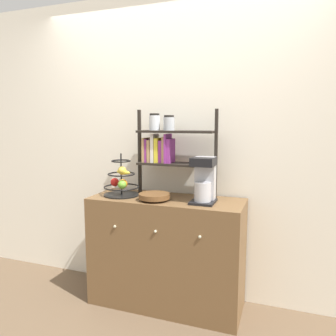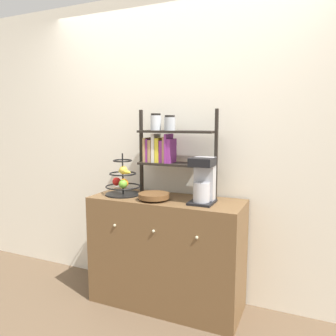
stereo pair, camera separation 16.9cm
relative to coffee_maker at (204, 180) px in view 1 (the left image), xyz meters
name	(u,v)px [view 1 (the left image)]	position (x,y,z in m)	size (l,w,h in m)	color
ground_plane	(156,318)	(-0.31, -0.22, -1.08)	(12.00, 12.00, 0.00)	brown
wall_back	(177,147)	(-0.31, 0.30, 0.22)	(7.00, 0.05, 2.60)	silver
sideboard	(166,252)	(-0.31, 0.02, -0.63)	(1.24, 0.49, 0.91)	brown
coffee_maker	(204,180)	(0.00, 0.00, 0.00)	(0.18, 0.22, 0.35)	black
fruit_stand	(121,182)	(-0.70, -0.01, -0.06)	(0.30, 0.30, 0.35)	black
wooden_bowl	(154,196)	(-0.38, -0.07, -0.14)	(0.25, 0.25, 0.06)	brown
shelf_hutch	(166,145)	(-0.35, 0.12, 0.25)	(0.68, 0.20, 0.71)	black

